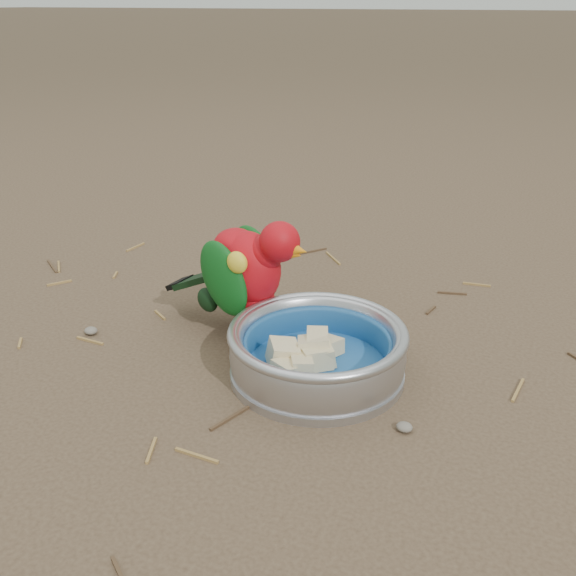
% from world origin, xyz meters
% --- Properties ---
extents(ground, '(60.00, 60.00, 0.00)m').
position_xyz_m(ground, '(0.00, 0.00, 0.00)').
color(ground, brown).
extents(food_bowl, '(0.20, 0.20, 0.02)m').
position_xyz_m(food_bowl, '(0.08, 0.08, 0.01)').
color(food_bowl, '#B2B2BA').
rests_on(food_bowl, ground).
extents(bowl_wall, '(0.20, 0.20, 0.04)m').
position_xyz_m(bowl_wall, '(0.08, 0.08, 0.04)').
color(bowl_wall, '#B2B2BA').
rests_on(bowl_wall, food_bowl).
extents(fruit_wedges, '(0.12, 0.12, 0.03)m').
position_xyz_m(fruit_wedges, '(0.08, 0.08, 0.03)').
color(fruit_wedges, beige).
rests_on(fruit_wedges, food_bowl).
extents(lory_parrot, '(0.20, 0.12, 0.15)m').
position_xyz_m(lory_parrot, '(-0.04, 0.14, 0.08)').
color(lory_parrot, '#B00A12').
rests_on(lory_parrot, ground).
extents(ground_debris, '(0.90, 0.80, 0.01)m').
position_xyz_m(ground_debris, '(0.04, 0.07, 0.00)').
color(ground_debris, olive).
rests_on(ground_debris, ground).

